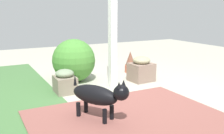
{
  "coord_description": "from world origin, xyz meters",
  "views": [
    {
      "loc": [
        -3.47,
        2.11,
        1.34
      ],
      "look_at": [
        0.16,
        0.19,
        0.43
      ],
      "focal_mm": 41.29,
      "sensor_mm": 36.0,
      "label": 1
    }
  ],
  "objects_px": {
    "round_shrub": "(74,60)",
    "terracotta_pot_spiky": "(130,62)",
    "dog": "(98,95)",
    "porch_pillar": "(113,13)",
    "stone_planter_nearest": "(141,69)",
    "stone_planter_far": "(65,82)"
  },
  "relations": [
    {
      "from": "round_shrub",
      "to": "terracotta_pot_spiky",
      "type": "bearing_deg",
      "value": -84.68
    },
    {
      "from": "terracotta_pot_spiky",
      "to": "dog",
      "type": "relative_size",
      "value": 0.6
    },
    {
      "from": "terracotta_pot_spiky",
      "to": "dog",
      "type": "distance_m",
      "value": 2.6
    },
    {
      "from": "porch_pillar",
      "to": "round_shrub",
      "type": "distance_m",
      "value": 1.22
    },
    {
      "from": "round_shrub",
      "to": "stone_planter_nearest",
      "type": "bearing_deg",
      "value": -116.92
    },
    {
      "from": "round_shrub",
      "to": "dog",
      "type": "bearing_deg",
      "value": 169.4
    },
    {
      "from": "stone_planter_nearest",
      "to": "dog",
      "type": "height_order",
      "value": "dog"
    },
    {
      "from": "terracotta_pot_spiky",
      "to": "dog",
      "type": "xyz_separation_m",
      "value": [
        -1.97,
        1.69,
        0.1
      ]
    },
    {
      "from": "stone_planter_nearest",
      "to": "porch_pillar",
      "type": "bearing_deg",
      "value": 99.37
    },
    {
      "from": "round_shrub",
      "to": "terracotta_pot_spiky",
      "type": "relative_size",
      "value": 1.75
    },
    {
      "from": "stone_planter_nearest",
      "to": "dog",
      "type": "relative_size",
      "value": 0.62
    },
    {
      "from": "stone_planter_far",
      "to": "dog",
      "type": "relative_size",
      "value": 0.53
    },
    {
      "from": "porch_pillar",
      "to": "round_shrub",
      "type": "xyz_separation_m",
      "value": [
        0.7,
        0.46,
        -0.88
      ]
    },
    {
      "from": "round_shrub",
      "to": "terracotta_pot_spiky",
      "type": "height_order",
      "value": "round_shrub"
    },
    {
      "from": "terracotta_pot_spiky",
      "to": "dog",
      "type": "height_order",
      "value": "dog"
    },
    {
      "from": "stone_planter_nearest",
      "to": "terracotta_pot_spiky",
      "type": "distance_m",
      "value": 0.73
    },
    {
      "from": "dog",
      "to": "stone_planter_nearest",
      "type": "bearing_deg",
      "value": -49.78
    },
    {
      "from": "stone_planter_nearest",
      "to": "stone_planter_far",
      "type": "height_order",
      "value": "stone_planter_nearest"
    },
    {
      "from": "terracotta_pot_spiky",
      "to": "round_shrub",
      "type": "bearing_deg",
      "value": 95.32
    },
    {
      "from": "porch_pillar",
      "to": "stone_planter_nearest",
      "type": "height_order",
      "value": "porch_pillar"
    },
    {
      "from": "stone_planter_far",
      "to": "round_shrub",
      "type": "bearing_deg",
      "value": -32.23
    },
    {
      "from": "porch_pillar",
      "to": "round_shrub",
      "type": "height_order",
      "value": "porch_pillar"
    }
  ]
}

